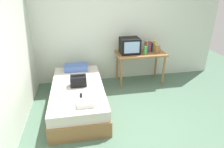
{
  "coord_description": "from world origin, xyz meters",
  "views": [
    {
      "loc": [
        -0.96,
        -2.64,
        2.24
      ],
      "look_at": [
        -0.3,
        0.92,
        0.59
      ],
      "focal_mm": 31.39,
      "sensor_mm": 36.0,
      "label": 1
    }
  ],
  "objects": [
    {
      "name": "pillow",
      "position": [
        -1.01,
        1.53,
        0.54
      ],
      "size": [
        0.51,
        0.29,
        0.13
      ],
      "primitive_type": "cube",
      "color": "#4766AD",
      "rests_on": "bed"
    },
    {
      "name": "bed",
      "position": [
        -1.01,
        0.77,
        0.24
      ],
      "size": [
        1.0,
        2.0,
        0.48
      ],
      "color": "olive",
      "rests_on": "ground"
    },
    {
      "name": "handbag",
      "position": [
        -0.98,
        0.76,
        0.58
      ],
      "size": [
        0.3,
        0.2,
        0.23
      ],
      "color": "black",
      "rests_on": "bed"
    },
    {
      "name": "book_row",
      "position": [
        0.77,
        1.67,
        0.89
      ],
      "size": [
        0.24,
        0.17,
        0.25
      ],
      "color": "#CC7233",
      "rests_on": "desk"
    },
    {
      "name": "wall_back",
      "position": [
        0.0,
        2.0,
        1.3
      ],
      "size": [
        5.2,
        0.1,
        2.6
      ],
      "primitive_type": "cube",
      "color": "silver",
      "rests_on": "ground"
    },
    {
      "name": "ground_plane",
      "position": [
        0.0,
        0.0,
        0.0
      ],
      "size": [
        8.0,
        8.0,
        0.0
      ],
      "primitive_type": "plane",
      "color": "#4C6B56"
    },
    {
      "name": "picture_frame",
      "position": [
        0.89,
        1.49,
        0.87
      ],
      "size": [
        0.11,
        0.02,
        0.18
      ],
      "primitive_type": "cube",
      "color": "olive",
      "rests_on": "desk"
    },
    {
      "name": "tv",
      "position": [
        0.25,
        1.61,
        0.96
      ],
      "size": [
        0.44,
        0.39,
        0.36
      ],
      "color": "black",
      "rests_on": "desk"
    },
    {
      "name": "magazine",
      "position": [
        -1.14,
        0.35,
        0.48
      ],
      "size": [
        0.21,
        0.29,
        0.01
      ],
      "primitive_type": "cube",
      "color": "white",
      "rests_on": "bed"
    },
    {
      "name": "desk",
      "position": [
        0.52,
        1.59,
        0.68
      ],
      "size": [
        1.16,
        0.6,
        0.78
      ],
      "color": "olive",
      "rests_on": "ground"
    },
    {
      "name": "remote_dark",
      "position": [
        -0.95,
        0.34,
        0.49
      ],
      "size": [
        0.04,
        0.16,
        0.02
      ],
      "primitive_type": "cube",
      "color": "black",
      "rests_on": "bed"
    },
    {
      "name": "water_bottle",
      "position": [
        0.58,
        1.47,
        0.88
      ],
      "size": [
        0.07,
        0.07,
        0.19
      ],
      "primitive_type": "cylinder",
      "color": "green",
      "rests_on": "desk"
    },
    {
      "name": "folded_towel",
      "position": [
        -0.89,
        0.06,
        0.51
      ],
      "size": [
        0.28,
        0.22,
        0.07
      ],
      "primitive_type": "cube",
      "color": "white",
      "rests_on": "bed"
    },
    {
      "name": "remote_silver",
      "position": [
        -1.14,
        1.0,
        0.49
      ],
      "size": [
        0.04,
        0.14,
        0.02
      ],
      "primitive_type": "cube",
      "color": "#B7B7BC",
      "rests_on": "bed"
    }
  ]
}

